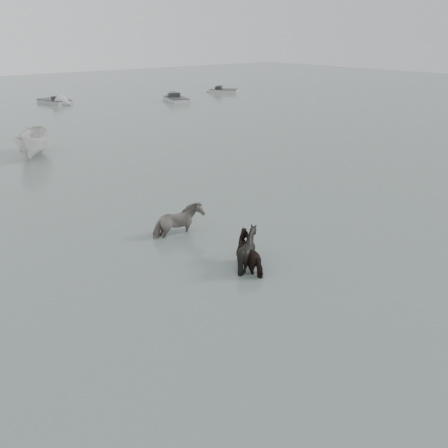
{
  "coord_description": "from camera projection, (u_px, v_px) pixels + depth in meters",
  "views": [
    {
      "loc": [
        -8.2,
        -9.26,
        6.27
      ],
      "look_at": [
        -0.62,
        0.06,
        1.0
      ],
      "focal_mm": 35.0,
      "sensor_mm": 36.0,
      "label": 1
    }
  ],
  "objects": [
    {
      "name": "ground",
      "position": [
        240.0,
        248.0,
        13.84
      ],
      "size": [
        140.0,
        140.0,
        0.0
      ],
      "primitive_type": "plane",
      "color": "#52615A",
      "rests_on": "ground"
    },
    {
      "name": "pony_pinto",
      "position": [
        177.0,
        214.0,
        14.52
      ],
      "size": [
        1.78,
        0.9,
        1.46
      ],
      "primitive_type": "imported",
      "rotation": [
        0.0,
        0.0,
        1.5
      ],
      "color": "black",
      "rests_on": "ground"
    },
    {
      "name": "pony_dark",
      "position": [
        254.0,
        245.0,
        12.6
      ],
      "size": [
        1.4,
        1.54,
        1.32
      ],
      "primitive_type": "imported",
      "rotation": [
        0.0,
        0.0,
        1.81
      ],
      "color": "black",
      "rests_on": "ground"
    },
    {
      "name": "pony_black",
      "position": [
        248.0,
        245.0,
        12.63
      ],
      "size": [
        1.34,
        1.24,
        1.3
      ],
      "primitive_type": "imported",
      "rotation": [
        0.0,
        0.0,
        1.4
      ],
      "color": "black",
      "rests_on": "ground"
    },
    {
      "name": "boat_small",
      "position": [
        33.0,
        141.0,
        24.14
      ],
      "size": [
        3.22,
        4.26,
        1.55
      ],
      "primitive_type": "imported",
      "rotation": [
        0.0,
        0.0,
        -0.49
      ],
      "color": "silver",
      "rests_on": "ground"
    },
    {
      "name": "skiff_port",
      "position": [
        176.0,
        97.0,
        43.59
      ],
      "size": [
        2.74,
        5.17,
        0.75
      ],
      "primitive_type": null,
      "rotation": [
        0.0,
        0.0,
        1.33
      ],
      "color": "#AFB1AF",
      "rests_on": "ground"
    },
    {
      "name": "skiff_mid",
      "position": [
        54.0,
        99.0,
        42.24
      ],
      "size": [
        2.8,
        5.12,
        0.75
      ],
      "primitive_type": null,
      "rotation": [
        0.0,
        0.0,
        -1.31
      ],
      "color": "#989B98",
      "rests_on": "ground"
    },
    {
      "name": "skiff_star",
      "position": [
        224.0,
        89.0,
        50.06
      ],
      "size": [
        3.96,
        4.27,
        0.75
      ],
      "primitive_type": null,
      "rotation": [
        0.0,
        0.0,
        2.27
      ],
      "color": "#A6A7A2",
      "rests_on": "ground"
    }
  ]
}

